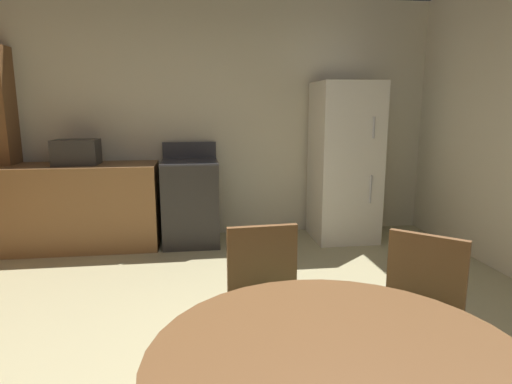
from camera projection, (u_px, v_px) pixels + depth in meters
name	position (u px, v px, depth m)	size (l,w,h in m)	color
wall_back	(207.00, 119.00, 4.96)	(5.52, 0.12, 2.70)	beige
kitchen_counter	(67.00, 207.00, 4.54)	(1.90, 0.60, 0.90)	olive
oven_range	(191.00, 202.00, 4.72)	(0.60, 0.60, 1.10)	#2D2B28
refrigerator	(344.00, 162.00, 4.82)	(0.68, 0.68, 1.76)	silver
microwave	(77.00, 152.00, 4.45)	(0.44, 0.32, 0.26)	#2D2B28
chair_northeast	(418.00, 313.00, 2.09)	(0.57, 0.57, 0.87)	brown
chair_north	(267.00, 300.00, 2.23)	(0.42, 0.42, 0.87)	brown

